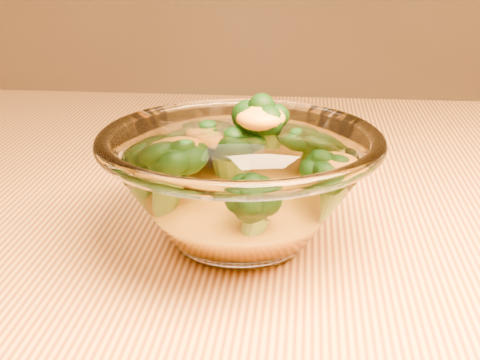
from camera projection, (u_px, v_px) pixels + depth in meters
name	position (u px, v px, depth m)	size (l,w,h in m)	color
table	(335.00, 350.00, 0.51)	(1.20, 0.80, 0.75)	gold
glass_bowl	(240.00, 186.00, 0.45)	(0.19, 0.19, 0.08)	white
cheese_sauce	(240.00, 210.00, 0.45)	(0.11, 0.11, 0.03)	orange
broccoli_heap	(239.00, 161.00, 0.45)	(0.13, 0.12, 0.07)	black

